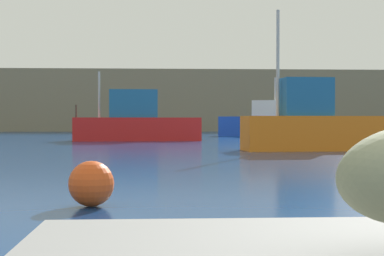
{
  "coord_description": "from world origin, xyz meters",
  "views": [
    {
      "loc": [
        -2.35,
        -2.62,
        1.17
      ],
      "look_at": [
        -1.1,
        19.88,
        0.85
      ],
      "focal_mm": 56.0,
      "sensor_mm": 36.0,
      "label": 1
    }
  ],
  "objects_px": {
    "fishing_boat_orange": "(322,126)",
    "fishing_boat_red": "(136,123)",
    "fishing_boat_blue": "(256,123)",
    "mooring_buoy": "(91,184)"
  },
  "relations": [
    {
      "from": "fishing_boat_red",
      "to": "fishing_boat_blue",
      "type": "bearing_deg",
      "value": -136.76
    },
    {
      "from": "fishing_boat_blue",
      "to": "fishing_boat_red",
      "type": "distance_m",
      "value": 11.89
    },
    {
      "from": "fishing_boat_blue",
      "to": "fishing_boat_orange",
      "type": "height_order",
      "value": "fishing_boat_orange"
    },
    {
      "from": "fishing_boat_blue",
      "to": "mooring_buoy",
      "type": "distance_m",
      "value": 34.59
    },
    {
      "from": "fishing_boat_blue",
      "to": "fishing_boat_orange",
      "type": "xyz_separation_m",
      "value": [
        -0.66,
        -19.4,
        0.02
      ]
    },
    {
      "from": "fishing_boat_orange",
      "to": "fishing_boat_red",
      "type": "relative_size",
      "value": 0.92
    },
    {
      "from": "fishing_boat_blue",
      "to": "mooring_buoy",
      "type": "height_order",
      "value": "fishing_boat_blue"
    },
    {
      "from": "fishing_boat_blue",
      "to": "fishing_boat_orange",
      "type": "distance_m",
      "value": 19.41
    },
    {
      "from": "fishing_boat_orange",
      "to": "fishing_boat_red",
      "type": "distance_m",
      "value": 13.04
    },
    {
      "from": "fishing_boat_blue",
      "to": "mooring_buoy",
      "type": "bearing_deg",
      "value": -89.79
    }
  ]
}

